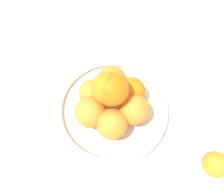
# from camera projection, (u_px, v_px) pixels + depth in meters

# --- Properties ---
(ground_plane) EXTENTS (4.00, 4.00, 0.00)m
(ground_plane) POSITION_uv_depth(u_px,v_px,m) (112.00, 111.00, 0.64)
(ground_plane) COLOR silver
(fruit_bowl) EXTENTS (0.32, 0.32, 0.04)m
(fruit_bowl) POSITION_uv_depth(u_px,v_px,m) (112.00, 109.00, 0.62)
(fruit_bowl) COLOR silver
(fruit_bowl) RESTS_ON ground_plane
(orange_pile) EXTENTS (0.19, 0.20, 0.15)m
(orange_pile) POSITION_uv_depth(u_px,v_px,m) (111.00, 98.00, 0.55)
(orange_pile) COLOR orange
(orange_pile) RESTS_ON fruit_bowl
(stray_orange) EXTENTS (0.07, 0.07, 0.07)m
(stray_orange) POSITION_uv_depth(u_px,v_px,m) (216.00, 164.00, 0.55)
(stray_orange) COLOR orange
(stray_orange) RESTS_ON ground_plane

